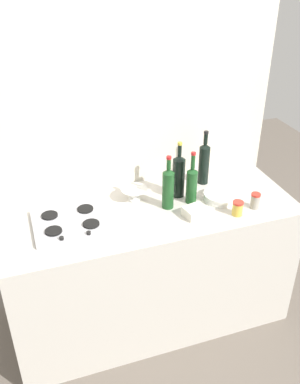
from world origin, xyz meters
name	(u,v)px	position (x,y,z in m)	size (l,w,h in m)	color
ground_plane	(150,314)	(0.00, 0.00, 0.00)	(6.00, 6.00, 0.00)	#6B6056
counter_block	(150,266)	(0.00, 0.00, 0.45)	(1.80, 0.70, 0.90)	beige
backsplash_panel	(131,148)	(0.00, 0.38, 1.14)	(1.90, 0.06, 2.28)	beige
stovetop_hob	(70,222)	(-0.48, 0.00, 0.91)	(0.42, 0.36, 0.04)	#B2B2B7
plate_stack	(221,196)	(0.46, -0.04, 0.92)	(0.22, 0.21, 0.05)	white
wine_bottle_leftmost	(179,175)	(0.22, 0.09, 1.05)	(0.08, 0.08, 0.37)	black
wine_bottle_mid_left	(204,162)	(0.44, 0.19, 1.05)	(0.07, 0.07, 0.37)	black
wine_bottle_mid_right	(192,184)	(0.27, -0.01, 1.03)	(0.07, 0.07, 0.34)	#19471E
wine_bottle_rightmost	(168,187)	(0.11, -0.01, 1.04)	(0.07, 0.07, 0.34)	#19471E
mixing_bowl	(134,194)	(-0.06, 0.13, 0.94)	(0.17, 0.17, 0.08)	white
butter_dish	(195,212)	(0.23, -0.16, 0.93)	(0.13, 0.11, 0.06)	silver
condiment_jar_front	(255,201)	(0.61, -0.19, 0.95)	(0.06, 0.06, 0.10)	#9E998C
condiment_jar_rear	(238,208)	(0.47, -0.22, 0.95)	(0.07, 0.07, 0.09)	gold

